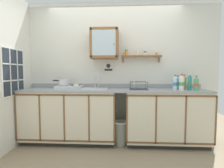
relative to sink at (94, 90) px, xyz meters
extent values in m
plane|color=gray|center=(0.36, -0.35, -0.95)|extent=(6.30, 6.30, 0.00)
cube|color=silver|center=(0.36, 0.27, 0.34)|extent=(3.90, 0.05, 2.59)
cube|color=white|center=(0.36, 0.23, 1.59)|extent=(3.90, 0.02, 0.05)
cube|color=black|center=(-0.44, -0.01, -0.91)|extent=(1.62, 0.51, 0.08)
cube|color=beige|center=(-0.44, -0.04, -0.44)|extent=(1.66, 0.57, 0.86)
cube|color=brown|center=(-0.44, -0.33, -0.05)|extent=(1.66, 0.01, 0.03)
cube|color=brown|center=(-0.44, -0.33, -0.82)|extent=(1.66, 0.01, 0.03)
cube|color=brown|center=(-1.27, -0.33, -0.44)|extent=(0.02, 0.01, 0.79)
cube|color=brown|center=(-0.85, -0.33, -0.44)|extent=(0.02, 0.01, 0.79)
cube|color=brown|center=(-0.44, -0.33, -0.44)|extent=(0.02, 0.01, 0.79)
cube|color=brown|center=(-0.03, -0.33, -0.44)|extent=(0.02, 0.01, 0.79)
cube|color=brown|center=(0.39, -0.33, -0.44)|extent=(0.02, 0.01, 0.79)
cube|color=black|center=(1.29, -0.01, -0.91)|extent=(1.37, 0.51, 0.08)
cube|color=beige|center=(1.29, -0.04, -0.44)|extent=(1.39, 0.57, 0.86)
cube|color=brown|center=(1.29, -0.33, -0.05)|extent=(1.39, 0.01, 0.03)
cube|color=brown|center=(1.29, -0.33, -0.82)|extent=(1.39, 0.01, 0.03)
cube|color=brown|center=(0.59, -0.33, -0.44)|extent=(0.02, 0.01, 0.79)
cube|color=brown|center=(1.06, -0.33, -0.44)|extent=(0.02, 0.01, 0.79)
cube|color=brown|center=(1.52, -0.33, -0.44)|extent=(0.02, 0.01, 0.79)
cube|color=brown|center=(1.99, -0.33, -0.44)|extent=(0.02, 0.01, 0.79)
cube|color=gray|center=(0.36, -0.04, 0.00)|extent=(3.26, 0.60, 0.03)
cube|color=gray|center=(0.36, 0.23, 0.06)|extent=(3.26, 0.02, 0.08)
cube|color=silver|center=(0.00, -0.02, 0.02)|extent=(0.50, 0.43, 0.01)
cube|color=slate|center=(0.00, -0.02, -0.11)|extent=(0.42, 0.35, 0.01)
cube|color=slate|center=(0.00, 0.15, -0.05)|extent=(0.42, 0.01, 0.14)
cube|color=slate|center=(0.00, -0.20, -0.05)|extent=(0.42, 0.01, 0.14)
cylinder|color=#4C4C51|center=(0.00, -0.02, -0.12)|extent=(0.04, 0.04, 0.01)
cylinder|color=silver|center=(-0.01, 0.21, 0.03)|extent=(0.05, 0.05, 0.02)
cylinder|color=silver|center=(-0.01, 0.21, 0.14)|extent=(0.02, 0.02, 0.19)
torus|color=silver|center=(-0.01, 0.12, 0.23)|extent=(0.21, 0.02, 0.21)
cylinder|color=silver|center=(0.05, 0.21, 0.06)|extent=(0.02, 0.02, 0.06)
cube|color=silver|center=(-0.44, -0.04, 0.05)|extent=(0.43, 0.34, 0.06)
cylinder|color=#2D2D2D|center=(-0.54, -0.02, 0.08)|extent=(0.17, 0.17, 0.01)
cylinder|color=#2D2D2D|center=(-0.33, -0.02, 0.08)|extent=(0.17, 0.17, 0.01)
cylinder|color=black|center=(-0.54, -0.20, 0.05)|extent=(0.03, 0.02, 0.03)
cylinder|color=black|center=(-0.33, -0.20, 0.05)|extent=(0.03, 0.02, 0.03)
cylinder|color=silver|center=(-0.54, -0.02, 0.13)|extent=(0.18, 0.18, 0.10)
torus|color=silver|center=(-0.54, -0.02, 0.18)|extent=(0.19, 0.19, 0.01)
cylinder|color=black|center=(-0.70, 0.04, 0.17)|extent=(0.16, 0.08, 0.02)
cylinder|color=gold|center=(1.61, 0.04, 0.12)|extent=(0.07, 0.07, 0.21)
cone|color=gold|center=(1.61, 0.04, 0.24)|extent=(0.07, 0.07, 0.03)
cylinder|color=red|center=(1.61, 0.04, 0.27)|extent=(0.03, 0.03, 0.02)
cylinder|color=#4C9959|center=(1.61, 0.04, 0.13)|extent=(0.07, 0.07, 0.06)
cylinder|color=teal|center=(1.67, -0.06, 0.13)|extent=(0.06, 0.06, 0.23)
cone|color=teal|center=(1.67, -0.06, 0.27)|extent=(0.06, 0.06, 0.03)
cylinder|color=white|center=(1.67, -0.06, 0.29)|extent=(0.03, 0.03, 0.02)
cylinder|color=#4C9959|center=(1.67, -0.06, 0.12)|extent=(0.07, 0.07, 0.07)
cylinder|color=silver|center=(1.42, -0.06, 0.12)|extent=(0.08, 0.08, 0.21)
cone|color=silver|center=(1.42, -0.06, 0.24)|extent=(0.07, 0.07, 0.03)
cylinder|color=#2D59B2|center=(1.42, -0.06, 0.27)|extent=(0.03, 0.03, 0.02)
cylinder|color=#3F8CCC|center=(1.42, -0.06, 0.12)|extent=(0.08, 0.08, 0.06)
cylinder|color=#4CB266|center=(1.75, -0.13, 0.11)|extent=(0.08, 0.08, 0.19)
cone|color=#4CB266|center=(1.75, -0.13, 0.22)|extent=(0.07, 0.07, 0.03)
cylinder|color=red|center=(1.75, -0.13, 0.25)|extent=(0.03, 0.03, 0.02)
cylinder|color=#D84C3F|center=(1.75, -0.13, 0.11)|extent=(0.08, 0.08, 0.05)
cylinder|color=white|center=(1.51, -0.14, 0.12)|extent=(0.08, 0.08, 0.22)
cone|color=white|center=(1.51, -0.14, 0.25)|extent=(0.08, 0.08, 0.04)
cylinder|color=red|center=(1.51, -0.14, 0.28)|extent=(0.04, 0.04, 0.02)
cylinder|color=#4C9959|center=(1.51, -0.14, 0.12)|extent=(0.08, 0.08, 0.06)
cylinder|color=#8CB7E0|center=(1.50, 0.03, 0.11)|extent=(0.07, 0.07, 0.19)
cone|color=#8CB7E0|center=(1.50, 0.03, 0.23)|extent=(0.07, 0.07, 0.03)
cylinder|color=#2D59B2|center=(1.50, 0.03, 0.25)|extent=(0.03, 0.03, 0.02)
cylinder|color=#4C9959|center=(1.50, 0.03, 0.12)|extent=(0.07, 0.07, 0.05)
cube|color=#333338|center=(0.80, -0.03, 0.02)|extent=(0.31, 0.26, 0.01)
cylinder|color=#4C4F54|center=(0.66, -0.15, 0.09)|extent=(0.01, 0.01, 0.12)
cylinder|color=#4C4F54|center=(0.94, -0.15, 0.09)|extent=(0.01, 0.01, 0.12)
cylinder|color=#4C4F54|center=(0.66, 0.09, 0.09)|extent=(0.01, 0.01, 0.12)
cylinder|color=#4C4F54|center=(0.94, 0.09, 0.09)|extent=(0.01, 0.01, 0.12)
cylinder|color=#4C4F54|center=(0.80, -0.15, 0.15)|extent=(0.29, 0.01, 0.01)
cylinder|color=#4C4F54|center=(0.80, 0.09, 0.15)|extent=(0.29, 0.01, 0.01)
cylinder|color=white|center=(0.72, -0.03, 0.10)|extent=(0.01, 0.15, 0.15)
cylinder|color=white|center=(-0.29, -0.12, 0.06)|extent=(0.08, 0.08, 0.10)
torus|color=white|center=(-0.30, -0.17, 0.07)|extent=(0.02, 0.07, 0.07)
cube|color=brown|center=(0.19, 0.09, 0.83)|extent=(0.50, 0.31, 0.54)
cube|color=silver|center=(0.19, -0.07, 0.83)|extent=(0.41, 0.01, 0.44)
cube|color=brown|center=(-0.03, -0.08, 0.83)|extent=(0.04, 0.01, 0.50)
cube|color=brown|center=(0.42, -0.08, 0.83)|extent=(0.04, 0.01, 0.50)
cube|color=brown|center=(0.19, -0.08, 1.07)|extent=(0.47, 0.01, 0.04)
cube|color=brown|center=(0.19, -0.08, 0.59)|extent=(0.47, 0.01, 0.04)
sphere|color=olive|center=(0.37, -0.09, 0.80)|extent=(0.02, 0.02, 0.02)
cube|color=brown|center=(0.87, 0.17, 0.62)|extent=(0.74, 0.14, 0.02)
cube|color=brown|center=(0.53, 0.23, 0.55)|extent=(0.02, 0.03, 0.10)
cube|color=brown|center=(1.21, 0.23, 0.55)|extent=(0.02, 0.03, 0.10)
cylinder|color=gold|center=(0.59, 0.18, 0.67)|extent=(0.05, 0.05, 0.09)
cylinder|color=#33723F|center=(0.59, 0.18, 0.72)|extent=(0.05, 0.05, 0.02)
cylinder|color=silver|center=(0.80, 0.16, 0.66)|extent=(0.04, 0.04, 0.07)
cylinder|color=white|center=(0.80, 0.16, 0.71)|extent=(0.05, 0.05, 0.02)
cylinder|color=silver|center=(0.94, 0.18, 0.66)|extent=(0.05, 0.05, 0.06)
cylinder|color=black|center=(0.94, 0.18, 0.69)|extent=(0.05, 0.05, 0.02)
cylinder|color=tan|center=(1.14, 0.17, 0.65)|extent=(0.04, 0.04, 0.06)
cylinder|color=white|center=(1.14, 0.17, 0.69)|extent=(0.04, 0.04, 0.02)
cube|color=silver|center=(0.25, 0.24, 0.41)|extent=(0.18, 0.01, 0.22)
cube|color=#262626|center=(0.25, 0.23, 0.37)|extent=(0.15, 0.00, 0.04)
cylinder|color=#262626|center=(0.25, 0.23, 0.44)|extent=(0.08, 0.00, 0.08)
cube|color=#262D38|center=(-1.28, -0.32, 0.32)|extent=(0.01, 0.53, 0.75)
cube|color=white|center=(-1.29, -0.32, 0.32)|extent=(0.02, 0.57, 0.79)
cube|color=white|center=(-1.27, -0.42, 0.32)|extent=(0.01, 0.02, 0.75)
cube|color=white|center=(-1.27, -0.23, 0.32)|extent=(0.01, 0.02, 0.75)
cube|color=white|center=(-1.27, -0.32, 0.18)|extent=(0.01, 0.53, 0.02)
cube|color=white|center=(-1.27, -0.32, 0.45)|extent=(0.01, 0.53, 0.02)
cylinder|color=gray|center=(0.49, -0.11, -0.75)|extent=(0.22, 0.22, 0.40)
torus|color=white|center=(0.49, -0.11, -0.55)|extent=(0.25, 0.25, 0.02)
camera|label=1|loc=(0.51, -3.07, 0.32)|focal=27.59mm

